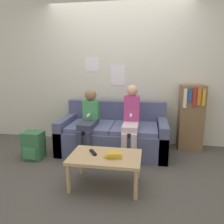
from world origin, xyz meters
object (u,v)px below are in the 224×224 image
at_px(couch, 113,135).
at_px(bookshelf, 191,117).
at_px(tv_remote, 93,152).
at_px(backpack, 33,145).
at_px(person_left, 89,118).
at_px(person_right, 131,118).
at_px(coffee_table, 105,159).

distance_m(couch, bookshelf, 1.36).
xyz_separation_m(tv_remote, backpack, (-1.09, 0.54, -0.18)).
xyz_separation_m(tv_remote, bookshelf, (1.36, 1.39, 0.16)).
distance_m(couch, person_left, 0.53).
height_order(person_right, backpack, person_right).
distance_m(bookshelf, backpack, 2.62).
distance_m(coffee_table, tv_remote, 0.17).
bearing_deg(tv_remote, person_left, 75.66).
bearing_deg(tv_remote, backpack, 120.93).
height_order(couch, backpack, couch).
bearing_deg(bookshelf, tv_remote, -134.51).
bearing_deg(backpack, couch, 24.10).
bearing_deg(person_left, person_right, 0.54).
xyz_separation_m(couch, backpack, (-1.17, -0.52, -0.06)).
bearing_deg(coffee_table, couch, 94.32).
bearing_deg(bookshelf, couch, -165.78).
distance_m(person_right, backpack, 1.57).
xyz_separation_m(person_right, bookshelf, (0.98, 0.52, -0.07)).
height_order(coffee_table, backpack, backpack).
height_order(coffee_table, person_left, person_left).
bearing_deg(backpack, bookshelf, 19.07).
distance_m(person_right, tv_remote, 0.97).
distance_m(couch, tv_remote, 1.07).
relative_size(tv_remote, backpack, 0.39).
height_order(couch, person_right, person_right).
xyz_separation_m(person_left, backpack, (-0.81, -0.32, -0.39)).
bearing_deg(couch, person_right, -32.51).
bearing_deg(person_left, tv_remote, -71.42).
bearing_deg(couch, person_left, -150.87).
relative_size(coffee_table, bookshelf, 0.76).
bearing_deg(person_right, backpack, -167.53).
height_order(person_right, bookshelf, person_right).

